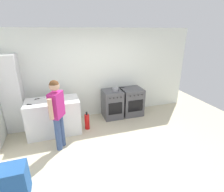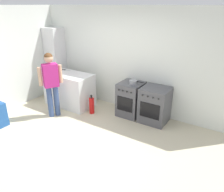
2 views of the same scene
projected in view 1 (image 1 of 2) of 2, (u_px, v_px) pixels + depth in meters
name	position (u px, v px, depth m)	size (l,w,h in m)	color
ground_plane	(119.00, 149.00, 3.96)	(8.00, 8.00, 0.00)	beige
back_wall	(97.00, 74.00, 5.24)	(6.00, 0.10, 2.60)	silver
counter_unit	(54.00, 117.00, 4.49)	(1.30, 0.70, 0.90)	silver
oven_left	(112.00, 104.00, 5.32)	(0.55, 0.62, 0.85)	#4C4C51
oven_right	(132.00, 101.00, 5.50)	(0.63, 0.62, 0.85)	#4C4C51
pot	(116.00, 89.00, 5.12)	(0.36, 0.18, 0.10)	gray
knife_utility	(40.00, 98.00, 4.44)	(0.25, 0.10, 0.01)	silver
knife_paring	(31.00, 105.00, 4.07)	(0.21, 0.08, 0.01)	silver
person	(57.00, 110.00, 3.71)	(0.34, 0.51, 1.60)	#384C7A
fire_extinguisher	(87.00, 122.00, 4.72)	(0.13, 0.13, 0.50)	red
recycling_crate_lower	(12.00, 189.00, 2.80)	(0.52, 0.36, 0.28)	#235193
recycling_crate_upper	(9.00, 176.00, 2.70)	(0.52, 0.36, 0.28)	#235193
larder_cabinet	(12.00, 94.00, 4.45)	(0.48, 0.44, 2.00)	silver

